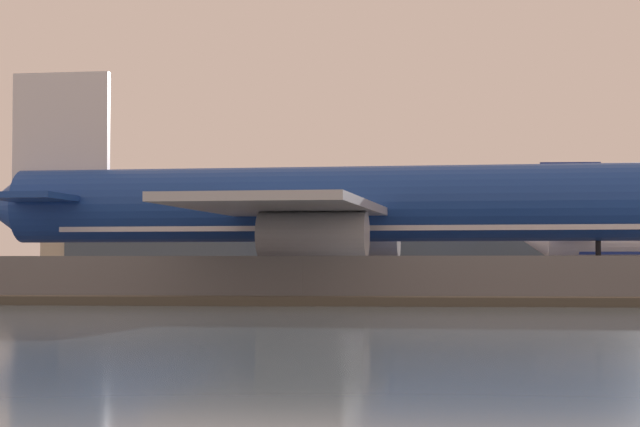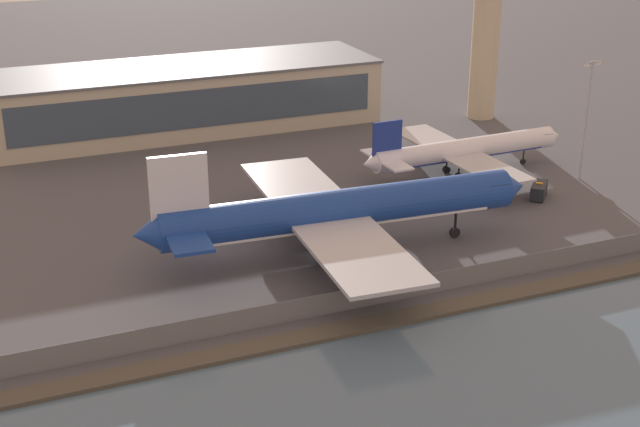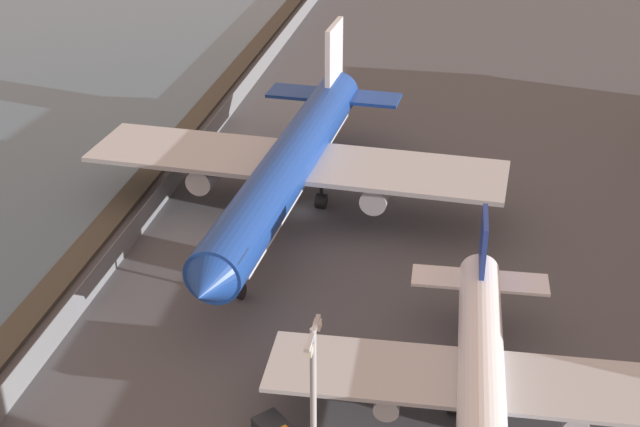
{
  "view_description": "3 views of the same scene",
  "coord_description": "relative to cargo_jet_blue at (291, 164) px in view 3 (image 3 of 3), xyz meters",
  "views": [
    {
      "loc": [
        8.58,
        -88.59,
        2.25
      ],
      "look_at": [
        -0.53,
        -1.47,
        5.84
      ],
      "focal_mm": 70.0,
      "sensor_mm": 36.0,
      "label": 1
    },
    {
      "loc": [
        -43.48,
        -101.3,
        50.23
      ],
      "look_at": [
        -0.33,
        2.04,
        5.07
      ],
      "focal_mm": 50.0,
      "sensor_mm": 36.0,
      "label": 2
    },
    {
      "loc": [
        88.24,
        18.58,
        46.78
      ],
      "look_at": [
        4.18,
        3.0,
        2.21
      ],
      "focal_mm": 50.0,
      "sensor_mm": 36.0,
      "label": 3
    }
  ],
  "objects": [
    {
      "name": "cargo_jet_blue",
      "position": [
        0.0,
        0.0,
        0.0
      ],
      "size": [
        55.49,
        47.5,
        16.51
      ],
      "color": "#193D93",
      "rests_on": "ground"
    },
    {
      "name": "baggage_tug",
      "position": [
        -10.27,
        11.27,
        -5.5
      ],
      "size": [
        3.47,
        2.25,
        1.8
      ],
      "color": "white",
      "rests_on": "ground"
    },
    {
      "name": "shoreline_seawall",
      "position": [
        -0.78,
        -19.6,
        -6.05
      ],
      "size": [
        320.0,
        3.0,
        0.5
      ],
      "color": "#474238",
      "rests_on": "ground"
    },
    {
      "name": "passenger_jet_white",
      "position": [
        32.72,
        21.69,
        -2.04
      ],
      "size": [
        38.87,
        33.31,
        11.16
      ],
      "color": "white",
      "rests_on": "ground"
    },
    {
      "name": "perimeter_fence",
      "position": [
        -0.78,
        -15.1,
        -4.92
      ],
      "size": [
        280.0,
        0.1,
        2.76
      ],
      "color": "slate",
      "rests_on": "ground"
    },
    {
      "name": "ground_plane",
      "position": [
        -0.78,
        0.9,
        -6.3
      ],
      "size": [
        500.0,
        500.0,
        0.0
      ],
      "primitive_type": "plane",
      "color": "#4C4C51"
    }
  ]
}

